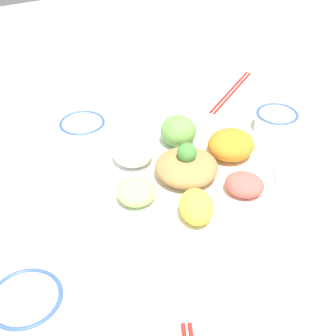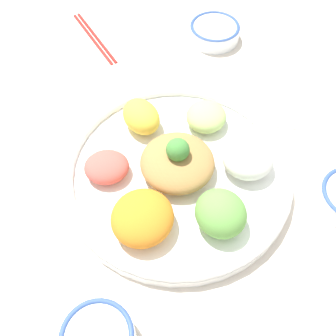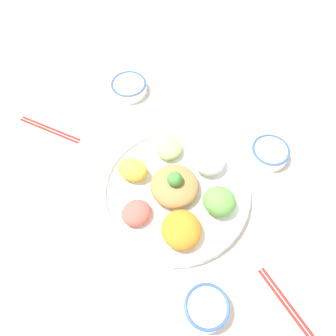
{
  "view_description": "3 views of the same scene",
  "coord_description": "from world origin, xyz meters",
  "px_view_note": "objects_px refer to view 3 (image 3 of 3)",
  "views": [
    {
      "loc": [
        -0.35,
        -0.65,
        0.6
      ],
      "look_at": [
        -0.02,
        -0.0,
        0.03
      ],
      "focal_mm": 50.0,
      "sensor_mm": 36.0,
      "label": 1
    },
    {
      "loc": [
        0.31,
        0.19,
        0.57
      ],
      "look_at": [
        0.05,
        -0.01,
        0.09
      ],
      "focal_mm": 42.0,
      "sensor_mm": 36.0,
      "label": 2
    },
    {
      "loc": [
        0.38,
        -0.03,
        0.77
      ],
      "look_at": [
        -0.03,
        -0.04,
        0.08
      ],
      "focal_mm": 35.0,
      "sensor_mm": 36.0,
      "label": 3
    }
  ],
  "objects_px": {
    "rice_bowl_blue": "(270,153)",
    "sauce_bowl_red": "(206,308)",
    "salad_platter": "(176,190)",
    "sauce_bowl_dark": "(129,87)",
    "chopsticks_pair_far": "(50,129)",
    "serving_spoon_main": "(217,125)",
    "serving_spoon_extra": "(322,186)",
    "chopsticks_pair_near": "(298,319)"
  },
  "relations": [
    {
      "from": "salad_platter",
      "to": "sauce_bowl_dark",
      "type": "distance_m",
      "value": 0.39
    },
    {
      "from": "rice_bowl_blue",
      "to": "serving_spoon_main",
      "type": "distance_m",
      "value": 0.17
    },
    {
      "from": "salad_platter",
      "to": "sauce_bowl_dark",
      "type": "height_order",
      "value": "salad_platter"
    },
    {
      "from": "sauce_bowl_dark",
      "to": "serving_spoon_extra",
      "type": "height_order",
      "value": "sauce_bowl_dark"
    },
    {
      "from": "rice_bowl_blue",
      "to": "sauce_bowl_dark",
      "type": "relative_size",
      "value": 0.94
    },
    {
      "from": "salad_platter",
      "to": "chopsticks_pair_near",
      "type": "relative_size",
      "value": 1.8
    },
    {
      "from": "chopsticks_pair_far",
      "to": "serving_spoon_main",
      "type": "height_order",
      "value": "chopsticks_pair_far"
    },
    {
      "from": "rice_bowl_blue",
      "to": "chopsticks_pair_near",
      "type": "xyz_separation_m",
      "value": [
        0.41,
        0.02,
        -0.02
      ]
    },
    {
      "from": "rice_bowl_blue",
      "to": "serving_spoon_main",
      "type": "height_order",
      "value": "rice_bowl_blue"
    },
    {
      "from": "sauce_bowl_red",
      "to": "sauce_bowl_dark",
      "type": "distance_m",
      "value": 0.67
    },
    {
      "from": "chopsticks_pair_near",
      "to": "serving_spoon_extra",
      "type": "height_order",
      "value": "chopsticks_pair_near"
    },
    {
      "from": "serving_spoon_main",
      "to": "serving_spoon_extra",
      "type": "height_order",
      "value": "same"
    },
    {
      "from": "rice_bowl_blue",
      "to": "serving_spoon_main",
      "type": "xyz_separation_m",
      "value": [
        -0.1,
        -0.14,
        -0.02
      ]
    },
    {
      "from": "salad_platter",
      "to": "serving_spoon_extra",
      "type": "distance_m",
      "value": 0.39
    },
    {
      "from": "sauce_bowl_dark",
      "to": "serving_spoon_main",
      "type": "height_order",
      "value": "sauce_bowl_dark"
    },
    {
      "from": "chopsticks_pair_far",
      "to": "sauce_bowl_dark",
      "type": "bearing_deg",
      "value": -121.42
    },
    {
      "from": "chopsticks_pair_near",
      "to": "chopsticks_pair_far",
      "type": "bearing_deg",
      "value": 19.27
    },
    {
      "from": "rice_bowl_blue",
      "to": "sauce_bowl_red",
      "type": "bearing_deg",
      "value": -24.11
    },
    {
      "from": "chopsticks_pair_far",
      "to": "serving_spoon_main",
      "type": "distance_m",
      "value": 0.49
    },
    {
      "from": "serving_spoon_extra",
      "to": "rice_bowl_blue",
      "type": "bearing_deg",
      "value": 34.23
    },
    {
      "from": "sauce_bowl_red",
      "to": "chopsticks_pair_far",
      "type": "bearing_deg",
      "value": -136.27
    },
    {
      "from": "sauce_bowl_red",
      "to": "serving_spoon_main",
      "type": "distance_m",
      "value": 0.51
    },
    {
      "from": "rice_bowl_blue",
      "to": "sauce_bowl_dark",
      "type": "bearing_deg",
      "value": -118.95
    },
    {
      "from": "sauce_bowl_red",
      "to": "chopsticks_pair_far",
      "type": "relative_size",
      "value": 0.5
    },
    {
      "from": "sauce_bowl_red",
      "to": "chopsticks_pair_far",
      "type": "xyz_separation_m",
      "value": [
        -0.47,
        -0.45,
        -0.02
      ]
    },
    {
      "from": "sauce_bowl_red",
      "to": "chopsticks_pair_near",
      "type": "relative_size",
      "value": 0.45
    },
    {
      "from": "salad_platter",
      "to": "sauce_bowl_red",
      "type": "distance_m",
      "value": 0.29
    },
    {
      "from": "rice_bowl_blue",
      "to": "salad_platter",
      "type": "bearing_deg",
      "value": -63.17
    },
    {
      "from": "chopsticks_pair_far",
      "to": "sauce_bowl_red",
      "type": "bearing_deg",
      "value": 155.97
    },
    {
      "from": "chopsticks_pair_near",
      "to": "serving_spoon_main",
      "type": "height_order",
      "value": "chopsticks_pair_near"
    },
    {
      "from": "salad_platter",
      "to": "sauce_bowl_dark",
      "type": "xyz_separation_m",
      "value": [
        -0.36,
        -0.16,
        -0.01
      ]
    },
    {
      "from": "serving_spoon_main",
      "to": "serving_spoon_extra",
      "type": "distance_m",
      "value": 0.33
    },
    {
      "from": "sauce_bowl_dark",
      "to": "chopsticks_pair_near",
      "type": "height_order",
      "value": "sauce_bowl_dark"
    },
    {
      "from": "sauce_bowl_dark",
      "to": "chopsticks_pair_far",
      "type": "xyz_separation_m",
      "value": [
        0.16,
        -0.22,
        -0.02
      ]
    },
    {
      "from": "salad_platter",
      "to": "sauce_bowl_red",
      "type": "xyz_separation_m",
      "value": [
        0.28,
        0.07,
        0.0
      ]
    },
    {
      "from": "rice_bowl_blue",
      "to": "chopsticks_pair_far",
      "type": "relative_size",
      "value": 0.53
    },
    {
      "from": "salad_platter",
      "to": "serving_spoon_main",
      "type": "relative_size",
      "value": 3.05
    },
    {
      "from": "chopsticks_pair_near",
      "to": "chopsticks_pair_far",
      "type": "height_order",
      "value": "same"
    },
    {
      "from": "sauce_bowl_red",
      "to": "sauce_bowl_dark",
      "type": "height_order",
      "value": "sauce_bowl_red"
    },
    {
      "from": "rice_bowl_blue",
      "to": "serving_spoon_extra",
      "type": "height_order",
      "value": "rice_bowl_blue"
    },
    {
      "from": "chopsticks_pair_far",
      "to": "serving_spoon_main",
      "type": "bearing_deg",
      "value": -153.63
    },
    {
      "from": "serving_spoon_main",
      "to": "sauce_bowl_red",
      "type": "bearing_deg",
      "value": 58.91
    }
  ]
}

